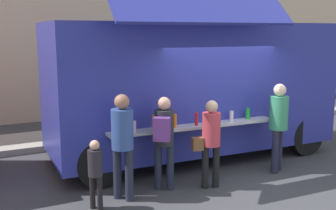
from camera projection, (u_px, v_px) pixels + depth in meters
name	position (u px, v px, depth m)	size (l,w,h in m)	color
ground_plane	(241.00, 182.00, 7.74)	(60.00, 60.00, 0.00)	#38383D
food_truck_main	(192.00, 85.00, 9.10)	(6.32, 3.31, 3.66)	#2A3094
trash_bin	(257.00, 106.00, 13.04)	(0.60, 0.60, 0.92)	#2C5F39
customer_front_ordering	(210.00, 137.00, 7.30)	(0.53, 0.33, 1.60)	black
customer_mid_with_backpack	(164.00, 134.00, 7.18)	(0.49, 0.54, 1.68)	#1D2334
customer_rear_waiting	(123.00, 138.00, 6.75)	(0.37, 0.37, 1.79)	#1F2435
customer_extra_browsing	(278.00, 120.00, 8.14)	(0.36, 0.36, 1.79)	#1F2136
child_near_queue	(95.00, 168.00, 6.43)	(0.23, 0.23, 1.13)	black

